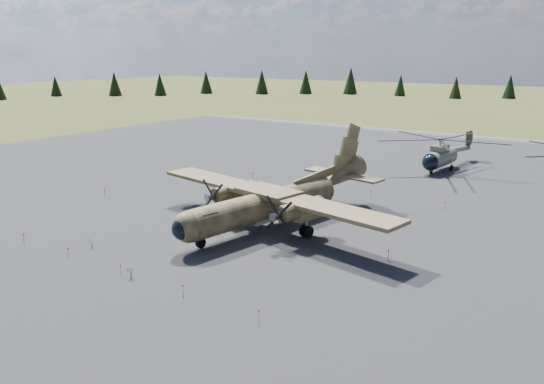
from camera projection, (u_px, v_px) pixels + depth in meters
The scene contains 8 objects.
ground at pixel (221, 223), 49.43m from camera, with size 500.00×500.00×0.00m, color brown.
apron at pixel (280, 199), 57.44m from camera, with size 120.00×120.00×0.04m, color #5D5C61.
transport_plane at pixel (276, 198), 48.11m from camera, with size 27.01×24.29×8.90m.
helicopter_near at pixel (441, 148), 70.66m from camera, with size 18.66×21.03×4.39m.
info_placard_left at pixel (91, 242), 42.84m from camera, with size 0.52×0.23×0.80m.
info_placard_right at pixel (130, 271), 37.02m from camera, with size 0.52×0.27×0.79m.
barrier_fence at pixel (216, 217), 49.49m from camera, with size 33.12×29.62×0.85m.
treeline at pixel (220, 186), 43.52m from camera, with size 341.61×344.78×10.98m.
Camera 1 is at (30.39, -36.31, 15.24)m, focal length 35.00 mm.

